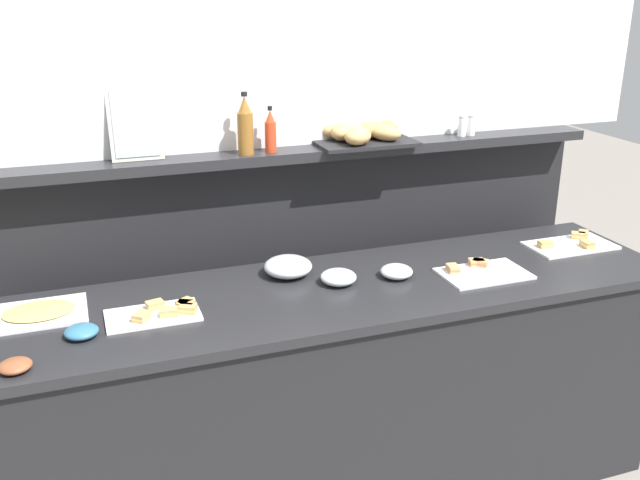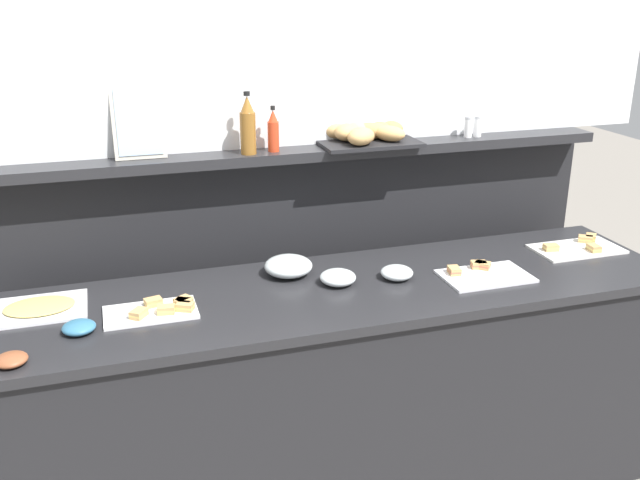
{
  "view_description": "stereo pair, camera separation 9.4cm",
  "coord_description": "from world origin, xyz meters",
  "px_view_note": "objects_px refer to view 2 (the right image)",
  "views": [
    {
      "loc": [
        -0.84,
        -2.17,
        1.94
      ],
      "look_at": [
        -0.03,
        0.1,
        1.06
      ],
      "focal_mm": 39.44,
      "sensor_mm": 36.0,
      "label": 1
    },
    {
      "loc": [
        -0.75,
        -2.2,
        1.94
      ],
      "look_at": [
        -0.03,
        0.1,
        1.06
      ],
      "focal_mm": 39.44,
      "sensor_mm": 36.0,
      "label": 2
    }
  ],
  "objects_px": {
    "condiment_bowl_teal": "(11,360)",
    "vinegar_bottle_amber": "(248,127)",
    "glass_bowl_medium": "(397,273)",
    "glass_bowl_small": "(338,278)",
    "sandwich_platter_rear": "(483,274)",
    "sandwich_platter_side": "(578,247)",
    "cold_cuts_platter": "(40,308)",
    "bread_basket": "(364,133)",
    "hot_sauce_bottle": "(273,132)",
    "pepper_shaker": "(478,127)",
    "sandwich_platter_front": "(158,310)",
    "salt_shaker": "(468,127)",
    "glass_bowl_large": "(288,267)",
    "framed_picture": "(138,120)",
    "condiment_bowl_dark": "(79,327)"
  },
  "relations": [
    {
      "from": "sandwich_platter_rear",
      "to": "bread_basket",
      "type": "relative_size",
      "value": 0.82
    },
    {
      "from": "hot_sauce_bottle",
      "to": "salt_shaker",
      "type": "bearing_deg",
      "value": 0.78
    },
    {
      "from": "glass_bowl_large",
      "to": "pepper_shaker",
      "type": "relative_size",
      "value": 2.08
    },
    {
      "from": "pepper_shaker",
      "to": "bread_basket",
      "type": "distance_m",
      "value": 0.51
    },
    {
      "from": "condiment_bowl_teal",
      "to": "salt_shaker",
      "type": "bearing_deg",
      "value": 20.14
    },
    {
      "from": "glass_bowl_small",
      "to": "condiment_bowl_dark",
      "type": "relative_size",
      "value": 1.27
    },
    {
      "from": "sandwich_platter_rear",
      "to": "sandwich_platter_side",
      "type": "height_order",
      "value": "same"
    },
    {
      "from": "sandwich_platter_side",
      "to": "bread_basket",
      "type": "bearing_deg",
      "value": 154.89
    },
    {
      "from": "sandwich_platter_rear",
      "to": "framed_picture",
      "type": "xyz_separation_m",
      "value": [
        -1.18,
        0.53,
        0.55
      ]
    },
    {
      "from": "sandwich_platter_rear",
      "to": "condiment_bowl_dark",
      "type": "height_order",
      "value": "same"
    },
    {
      "from": "bread_basket",
      "to": "salt_shaker",
      "type": "bearing_deg",
      "value": -2.92
    },
    {
      "from": "salt_shaker",
      "to": "framed_picture",
      "type": "height_order",
      "value": "framed_picture"
    },
    {
      "from": "salt_shaker",
      "to": "cold_cuts_platter",
      "type": "bearing_deg",
      "value": -170.14
    },
    {
      "from": "sandwich_platter_front",
      "to": "condiment_bowl_teal",
      "type": "bearing_deg",
      "value": -153.49
    },
    {
      "from": "glass_bowl_medium",
      "to": "salt_shaker",
      "type": "xyz_separation_m",
      "value": [
        0.49,
        0.41,
        0.44
      ]
    },
    {
      "from": "glass_bowl_large",
      "to": "glass_bowl_medium",
      "type": "relative_size",
      "value": 1.5
    },
    {
      "from": "glass_bowl_large",
      "to": "hot_sauce_bottle",
      "type": "xyz_separation_m",
      "value": [
        0.01,
        0.24,
        0.46
      ]
    },
    {
      "from": "glass_bowl_medium",
      "to": "condiment_bowl_teal",
      "type": "relative_size",
      "value": 1.29
    },
    {
      "from": "glass_bowl_large",
      "to": "sandwich_platter_side",
      "type": "bearing_deg",
      "value": -4.67
    },
    {
      "from": "salt_shaker",
      "to": "glass_bowl_small",
      "type": "bearing_deg",
      "value": -151.06
    },
    {
      "from": "condiment_bowl_teal",
      "to": "bread_basket",
      "type": "height_order",
      "value": "bread_basket"
    },
    {
      "from": "cold_cuts_platter",
      "to": "glass_bowl_medium",
      "type": "xyz_separation_m",
      "value": [
        1.25,
        -0.11,
        0.01
      ]
    },
    {
      "from": "hot_sauce_bottle",
      "to": "condiment_bowl_teal",
      "type": "bearing_deg",
      "value": -145.66
    },
    {
      "from": "sandwich_platter_rear",
      "to": "condiment_bowl_teal",
      "type": "distance_m",
      "value": 1.63
    },
    {
      "from": "sandwich_platter_rear",
      "to": "sandwich_platter_front",
      "type": "bearing_deg",
      "value": 177.8
    },
    {
      "from": "sandwich_platter_front",
      "to": "framed_picture",
      "type": "relative_size",
      "value": 1.08
    },
    {
      "from": "glass_bowl_medium",
      "to": "glass_bowl_small",
      "type": "xyz_separation_m",
      "value": [
        -0.22,
        0.02,
        0.0
      ]
    },
    {
      "from": "condiment_bowl_teal",
      "to": "vinegar_bottle_amber",
      "type": "distance_m",
      "value": 1.17
    },
    {
      "from": "cold_cuts_platter",
      "to": "vinegar_bottle_amber",
      "type": "distance_m",
      "value": 0.98
    },
    {
      "from": "cold_cuts_platter",
      "to": "bread_basket",
      "type": "xyz_separation_m",
      "value": [
        1.27,
        0.33,
        0.45
      ]
    },
    {
      "from": "condiment_bowl_teal",
      "to": "bread_basket",
      "type": "bearing_deg",
      "value": 27.1
    },
    {
      "from": "sandwich_platter_rear",
      "to": "hot_sauce_bottle",
      "type": "bearing_deg",
      "value": 144.92
    },
    {
      "from": "condiment_bowl_dark",
      "to": "framed_picture",
      "type": "height_order",
      "value": "framed_picture"
    },
    {
      "from": "sandwich_platter_front",
      "to": "glass_bowl_medium",
      "type": "height_order",
      "value": "glass_bowl_medium"
    },
    {
      "from": "condiment_bowl_teal",
      "to": "framed_picture",
      "type": "xyz_separation_m",
      "value": [
        0.45,
        0.7,
        0.54
      ]
    },
    {
      "from": "glass_bowl_small",
      "to": "bread_basket",
      "type": "relative_size",
      "value": 0.33
    },
    {
      "from": "glass_bowl_medium",
      "to": "vinegar_bottle_amber",
      "type": "xyz_separation_m",
      "value": [
        -0.46,
        0.39,
        0.5
      ]
    },
    {
      "from": "condiment_bowl_teal",
      "to": "bread_basket",
      "type": "relative_size",
      "value": 0.23
    },
    {
      "from": "hot_sauce_bottle",
      "to": "framed_picture",
      "type": "xyz_separation_m",
      "value": [
        -0.5,
        0.05,
        0.06
      ]
    },
    {
      "from": "sandwich_platter_rear",
      "to": "glass_bowl_medium",
      "type": "distance_m",
      "value": 0.33
    },
    {
      "from": "salt_shaker",
      "to": "framed_picture",
      "type": "distance_m",
      "value": 1.35
    },
    {
      "from": "sandwich_platter_rear",
      "to": "sandwich_platter_side",
      "type": "xyz_separation_m",
      "value": [
        0.52,
        0.13,
        0.0
      ]
    },
    {
      "from": "bread_basket",
      "to": "framed_picture",
      "type": "height_order",
      "value": "framed_picture"
    },
    {
      "from": "sandwich_platter_front",
      "to": "vinegar_bottle_amber",
      "type": "xyz_separation_m",
      "value": [
        0.41,
        0.42,
        0.51
      ]
    },
    {
      "from": "cold_cuts_platter",
      "to": "sandwich_platter_rear",
      "type": "bearing_deg",
      "value": -6.76
    },
    {
      "from": "sandwich_platter_rear",
      "to": "sandwich_platter_side",
      "type": "relative_size",
      "value": 0.91
    },
    {
      "from": "sandwich_platter_front",
      "to": "cold_cuts_platter",
      "type": "xyz_separation_m",
      "value": [
        -0.38,
        0.14,
        -0.0
      ]
    },
    {
      "from": "glass_bowl_medium",
      "to": "glass_bowl_small",
      "type": "relative_size",
      "value": 0.92
    },
    {
      "from": "cold_cuts_platter",
      "to": "bread_basket",
      "type": "bearing_deg",
      "value": 14.32
    },
    {
      "from": "glass_bowl_large",
      "to": "condiment_bowl_teal",
      "type": "bearing_deg",
      "value": -156.72
    }
  ]
}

